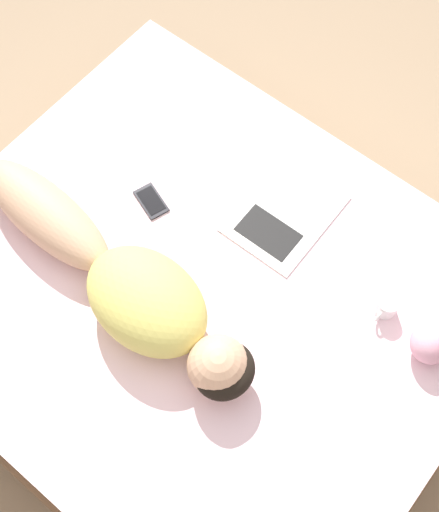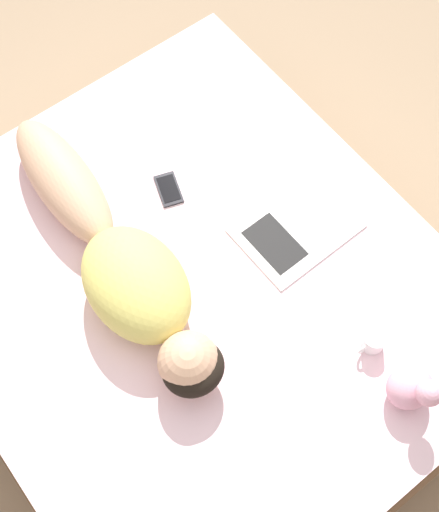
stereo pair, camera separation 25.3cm
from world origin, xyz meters
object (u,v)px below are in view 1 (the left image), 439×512
coffee_mug (387,306)px  open_magazine (284,214)px  cell_phone (151,201)px  person (125,283)px

coffee_mug → open_magazine: bearing=-99.6°
open_magazine → coffee_mug: coffee_mug is taller
open_magazine → cell_phone: size_ratio=2.67×
open_magazine → cell_phone: same height
person → cell_phone: 0.40m
open_magazine → coffee_mug: 0.51m
cell_phone → coffee_mug: bearing=120.4°
coffee_mug → cell_phone: coffee_mug is taller
person → coffee_mug: person is taller
coffee_mug → cell_phone: 0.94m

